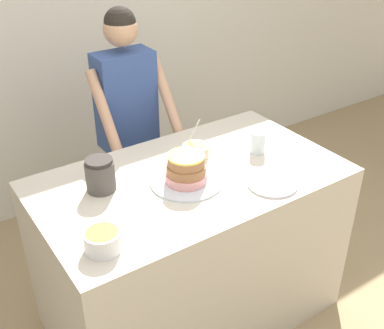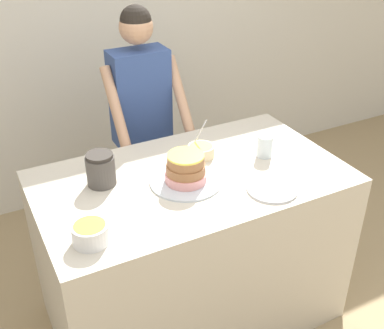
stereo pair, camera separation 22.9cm
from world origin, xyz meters
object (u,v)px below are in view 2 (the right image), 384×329
(person_baker, at_px, (141,110))
(stoneware_jar, at_px, (101,169))
(frosting_bowl_yellow, at_px, (201,150))
(frosting_bowl_orange, at_px, (90,233))
(cake, at_px, (186,171))
(drinking_glass, at_px, (265,146))
(ceramic_plate, at_px, (272,189))

(person_baker, bearing_deg, stoneware_jar, -126.82)
(frosting_bowl_yellow, bearing_deg, frosting_bowl_orange, -150.05)
(cake, relative_size, frosting_bowl_yellow, 1.90)
(frosting_bowl_orange, relative_size, drinking_glass, 1.26)
(person_baker, xyz_separation_m, cake, (-0.09, -0.78, 0.01))
(person_baker, bearing_deg, cake, -96.66)
(cake, xyz_separation_m, frosting_bowl_yellow, (0.19, 0.19, -0.03))
(cake, distance_m, stoneware_jar, 0.40)
(drinking_glass, relative_size, stoneware_jar, 0.72)
(frosting_bowl_yellow, height_order, stoneware_jar, frosting_bowl_yellow)
(frosting_bowl_yellow, height_order, frosting_bowl_orange, frosting_bowl_yellow)
(stoneware_jar, bearing_deg, drinking_glass, -8.90)
(frosting_bowl_orange, distance_m, drinking_glass, 1.06)
(frosting_bowl_yellow, height_order, ceramic_plate, frosting_bowl_yellow)
(cake, height_order, frosting_bowl_yellow, frosting_bowl_yellow)
(drinking_glass, distance_m, stoneware_jar, 0.86)
(stoneware_jar, bearing_deg, cake, -25.74)
(frosting_bowl_orange, xyz_separation_m, drinking_glass, (1.03, 0.27, 0.01))
(cake, relative_size, ceramic_plate, 1.45)
(frosting_bowl_orange, height_order, drinking_glass, drinking_glass)
(drinking_glass, bearing_deg, cake, -175.07)
(cake, relative_size, frosting_bowl_orange, 2.35)
(person_baker, xyz_separation_m, stoneware_jar, (-0.46, -0.61, 0.02))
(ceramic_plate, bearing_deg, stoneware_jar, 148.55)
(person_baker, distance_m, drinking_glass, 0.84)
(frosting_bowl_yellow, distance_m, frosting_bowl_orange, 0.84)
(frosting_bowl_orange, distance_m, ceramic_plate, 0.87)
(frosting_bowl_yellow, relative_size, drinking_glass, 1.56)
(ceramic_plate, bearing_deg, cake, 142.98)
(cake, bearing_deg, frosting_bowl_orange, -157.33)
(person_baker, bearing_deg, frosting_bowl_orange, -122.09)
(person_baker, height_order, frosting_bowl_orange, person_baker)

